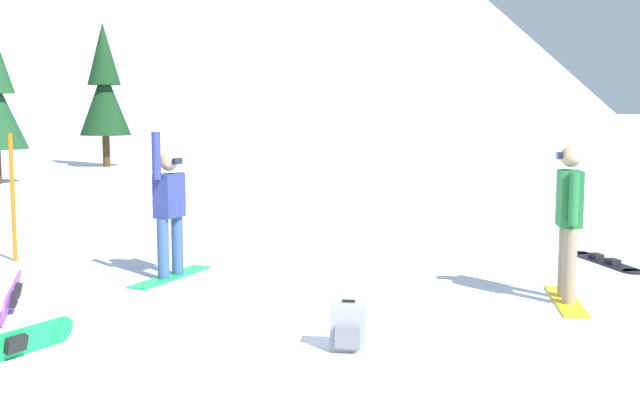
{
  "coord_description": "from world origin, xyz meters",
  "views": [
    {
      "loc": [
        -3.28,
        -6.01,
        2.18
      ],
      "look_at": [
        1.15,
        3.23,
        1.0
      ],
      "focal_mm": 43.47,
      "sensor_mm": 36.0,
      "label": 1
    }
  ],
  "objects_px": {
    "loose_snowboard_near_right": "(604,261)",
    "trail_marker_pole": "(13,198)",
    "snowboarder_foreground": "(569,220)",
    "pine_tree_leaning": "(104,89)",
    "snowboarder_midground": "(169,210)",
    "loose_snowboard_far_spare": "(12,296)",
    "backpack_grey": "(348,327)"
  },
  "relations": [
    {
      "from": "snowboarder_midground",
      "to": "backpack_grey",
      "type": "relative_size",
      "value": 4.07
    },
    {
      "from": "snowboarder_midground",
      "to": "pine_tree_leaning",
      "type": "distance_m",
      "value": 21.5
    },
    {
      "from": "snowboarder_foreground",
      "to": "backpack_grey",
      "type": "distance_m",
      "value": 3.22
    },
    {
      "from": "snowboarder_midground",
      "to": "loose_snowboard_near_right",
      "type": "distance_m",
      "value": 6.22
    },
    {
      "from": "snowboarder_foreground",
      "to": "snowboarder_midground",
      "type": "height_order",
      "value": "snowboarder_midground"
    },
    {
      "from": "pine_tree_leaning",
      "to": "loose_snowboard_far_spare",
      "type": "bearing_deg",
      "value": -102.83
    },
    {
      "from": "snowboarder_midground",
      "to": "loose_snowboard_near_right",
      "type": "bearing_deg",
      "value": -16.13
    },
    {
      "from": "snowboarder_midground",
      "to": "backpack_grey",
      "type": "xyz_separation_m",
      "value": [
        0.66,
        -3.76,
        -0.68
      ]
    },
    {
      "from": "loose_snowboard_far_spare",
      "to": "loose_snowboard_near_right",
      "type": "bearing_deg",
      "value": -6.24
    },
    {
      "from": "backpack_grey",
      "to": "pine_tree_leaning",
      "type": "height_order",
      "value": "pine_tree_leaning"
    },
    {
      "from": "backpack_grey",
      "to": "trail_marker_pole",
      "type": "xyz_separation_m",
      "value": [
        -2.42,
        5.86,
        0.72
      ]
    },
    {
      "from": "loose_snowboard_near_right",
      "to": "loose_snowboard_far_spare",
      "type": "bearing_deg",
      "value": 173.76
    },
    {
      "from": "loose_snowboard_far_spare",
      "to": "backpack_grey",
      "type": "xyz_separation_m",
      "value": [
        2.66,
        -2.91,
        0.06
      ]
    },
    {
      "from": "loose_snowboard_near_right",
      "to": "trail_marker_pole",
      "type": "height_order",
      "value": "trail_marker_pole"
    },
    {
      "from": "pine_tree_leaning",
      "to": "loose_snowboard_near_right",
      "type": "bearing_deg",
      "value": -82.77
    },
    {
      "from": "loose_snowboard_near_right",
      "to": "trail_marker_pole",
      "type": "xyz_separation_m",
      "value": [
        -7.67,
        3.82,
        0.91
      ]
    },
    {
      "from": "snowboarder_foreground",
      "to": "loose_snowboard_far_spare",
      "type": "distance_m",
      "value": 6.29
    },
    {
      "from": "snowboarder_foreground",
      "to": "pine_tree_leaning",
      "type": "distance_m",
      "value": 24.52
    },
    {
      "from": "trail_marker_pole",
      "to": "snowboarder_midground",
      "type": "bearing_deg",
      "value": -50.23
    },
    {
      "from": "snowboarder_midground",
      "to": "loose_snowboard_far_spare",
      "type": "relative_size",
      "value": 1.1
    },
    {
      "from": "loose_snowboard_near_right",
      "to": "snowboarder_midground",
      "type": "bearing_deg",
      "value": 163.87
    },
    {
      "from": "loose_snowboard_far_spare",
      "to": "snowboarder_foreground",
      "type": "bearing_deg",
      "value": -22.57
    },
    {
      "from": "snowboarder_foreground",
      "to": "backpack_grey",
      "type": "xyz_separation_m",
      "value": [
        -3.09,
        -0.52,
        -0.74
      ]
    },
    {
      "from": "snowboarder_midground",
      "to": "loose_snowboard_far_spare",
      "type": "xyz_separation_m",
      "value": [
        -2.0,
        -0.85,
        -0.75
      ]
    },
    {
      "from": "backpack_grey",
      "to": "snowboarder_foreground",
      "type": "bearing_deg",
      "value": 9.5
    },
    {
      "from": "loose_snowboard_far_spare",
      "to": "trail_marker_pole",
      "type": "relative_size",
      "value": 0.93
    },
    {
      "from": "backpack_grey",
      "to": "snowboarder_midground",
      "type": "bearing_deg",
      "value": 100.0
    },
    {
      "from": "trail_marker_pole",
      "to": "pine_tree_leaning",
      "type": "distance_m",
      "value": 19.77
    },
    {
      "from": "snowboarder_foreground",
      "to": "loose_snowboard_far_spare",
      "type": "relative_size",
      "value": 1.03
    },
    {
      "from": "backpack_grey",
      "to": "loose_snowboard_near_right",
      "type": "bearing_deg",
      "value": 21.27
    },
    {
      "from": "trail_marker_pole",
      "to": "snowboarder_foreground",
      "type": "bearing_deg",
      "value": -44.13
    },
    {
      "from": "trail_marker_pole",
      "to": "loose_snowboard_near_right",
      "type": "bearing_deg",
      "value": -26.46
    }
  ]
}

